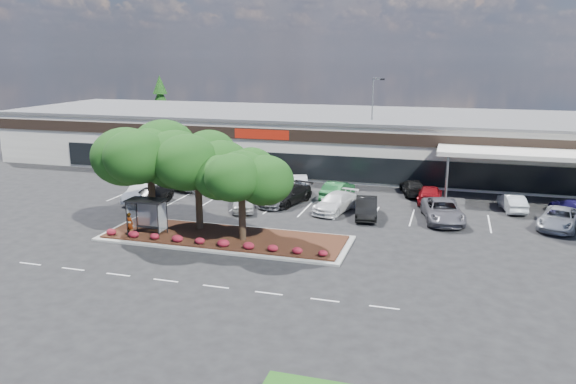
# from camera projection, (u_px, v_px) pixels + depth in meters

# --- Properties ---
(ground) EXTENTS (160.00, 160.00, 0.00)m
(ground) POSITION_uv_depth(u_px,v_px,m) (229.00, 261.00, 36.08)
(ground) COLOR black
(ground) RESTS_ON ground
(retail_store) EXTENTS (80.40, 25.20, 6.25)m
(retail_store) POSITION_uv_depth(u_px,v_px,m) (337.00, 139.00, 66.89)
(retail_store) COLOR silver
(retail_store) RESTS_ON ground
(landscape_island) EXTENTS (18.00, 6.00, 0.26)m
(landscape_island) POSITION_uv_depth(u_px,v_px,m) (225.00, 238.00, 40.32)
(landscape_island) COLOR #969691
(landscape_island) RESTS_ON ground
(lane_markings) EXTENTS (33.12, 20.06, 0.01)m
(lane_markings) POSITION_uv_depth(u_px,v_px,m) (276.00, 217.00, 45.82)
(lane_markings) COLOR silver
(lane_markings) RESTS_ON ground
(shrub_row) EXTENTS (17.00, 0.80, 0.50)m
(shrub_row) POSITION_uv_depth(u_px,v_px,m) (213.00, 242.00, 38.28)
(shrub_row) COLOR maroon
(shrub_row) RESTS_ON landscape_island
(bus_shelter) EXTENTS (2.75, 1.55, 2.59)m
(bus_shelter) POSITION_uv_depth(u_px,v_px,m) (147.00, 206.00, 40.34)
(bus_shelter) COLOR black
(bus_shelter) RESTS_ON landscape_island
(island_tree_west) EXTENTS (7.20, 7.20, 7.89)m
(island_tree_west) POSITION_uv_depth(u_px,v_px,m) (151.00, 176.00, 41.47)
(island_tree_west) COLOR #113D0D
(island_tree_west) RESTS_ON landscape_island
(island_tree_mid) EXTENTS (6.60, 6.60, 7.32)m
(island_tree_mid) POSITION_uv_depth(u_px,v_px,m) (198.00, 181.00, 41.22)
(island_tree_mid) COLOR #113D0D
(island_tree_mid) RESTS_ON landscape_island
(island_tree_east) EXTENTS (5.80, 5.80, 6.50)m
(island_tree_east) POSITION_uv_depth(u_px,v_px,m) (242.00, 195.00, 38.82)
(island_tree_east) COLOR #113D0D
(island_tree_east) RESTS_ON landscape_island
(conifer_north_west) EXTENTS (4.40, 4.40, 10.00)m
(conifer_north_west) POSITION_uv_depth(u_px,v_px,m) (161.00, 108.00, 85.98)
(conifer_north_west) COLOR #113D0D
(conifer_north_west) RESTS_ON ground
(person_waiting) EXTENTS (0.66, 0.47, 1.67)m
(person_waiting) POSITION_uv_depth(u_px,v_px,m) (130.00, 224.00, 40.30)
(person_waiting) COLOR #594C47
(person_waiting) RESTS_ON landscape_island
(light_pole) EXTENTS (1.42, 0.73, 10.66)m
(light_pole) POSITION_uv_depth(u_px,v_px,m) (372.00, 134.00, 59.67)
(light_pole) COLOR #969691
(light_pole) RESTS_ON ground
(car_0) EXTENTS (2.18, 5.07, 1.63)m
(car_0) POSITION_uv_depth(u_px,v_px,m) (141.00, 192.00, 50.76)
(car_0) COLOR white
(car_0) RESTS_ON ground
(car_1) EXTENTS (2.98, 5.36, 1.47)m
(car_1) POSITION_uv_depth(u_px,v_px,m) (150.00, 196.00, 49.73)
(car_1) COLOR black
(car_1) RESTS_ON ground
(car_2) EXTENTS (3.41, 4.90, 1.55)m
(car_2) POSITION_uv_depth(u_px,v_px,m) (242.00, 201.00, 47.80)
(car_2) COLOR #B5B5B5
(car_2) RESTS_ON ground
(car_3) EXTENTS (3.23, 5.55, 1.51)m
(car_3) POSITION_uv_depth(u_px,v_px,m) (280.00, 196.00, 49.47)
(car_3) COLOR #5C5E64
(car_3) RESTS_ON ground
(car_4) EXTENTS (3.76, 5.98, 1.62)m
(car_4) POSITION_uv_depth(u_px,v_px,m) (288.00, 195.00, 49.89)
(car_4) COLOR black
(car_4) RESTS_ON ground
(car_5) EXTENTS (3.53, 5.79, 1.57)m
(car_5) POSITION_uv_depth(u_px,v_px,m) (335.00, 203.00, 47.35)
(car_5) COLOR white
(car_5) RESTS_ON ground
(car_6) EXTENTS (2.40, 5.11, 1.62)m
(car_6) POSITION_uv_depth(u_px,v_px,m) (366.00, 208.00, 45.65)
(car_6) COLOR black
(car_6) RESTS_ON ground
(car_7) EXTENTS (3.91, 6.60, 1.72)m
(car_7) POSITION_uv_depth(u_px,v_px,m) (443.00, 211.00, 44.58)
(car_7) COLOR slate
(car_7) RESTS_ON ground
(car_8) EXTENTS (4.18, 6.12, 1.55)m
(car_8) POSITION_uv_depth(u_px,v_px,m) (559.00, 219.00, 42.75)
(car_8) COLOR #A6AAB2
(car_8) RESTS_ON ground
(car_9) EXTENTS (4.48, 6.74, 1.72)m
(car_9) POSITION_uv_depth(u_px,v_px,m) (199.00, 179.00, 55.86)
(car_9) COLOR #B6B6B6
(car_9) RESTS_ON ground
(car_10) EXTENTS (3.03, 5.20, 1.66)m
(car_10) POSITION_uv_depth(u_px,v_px,m) (230.00, 181.00, 55.18)
(car_10) COLOR #154215
(car_10) RESTS_ON ground
(car_11) EXTENTS (3.05, 4.37, 1.37)m
(car_11) POSITION_uv_depth(u_px,v_px,m) (283.00, 179.00, 56.78)
(car_11) COLOR brown
(car_11) RESTS_ON ground
(car_12) EXTENTS (3.46, 5.50, 1.71)m
(car_12) POSITION_uv_depth(u_px,v_px,m) (297.00, 183.00, 54.25)
(car_12) COLOR silver
(car_12) RESTS_ON ground
(car_13) EXTENTS (2.45, 5.34, 1.70)m
(car_13) POSITION_uv_depth(u_px,v_px,m) (338.00, 190.00, 51.25)
(car_13) COLOR #185225
(car_13) RESTS_ON ground
(car_14) EXTENTS (3.10, 5.23, 1.42)m
(car_14) POSITION_uv_depth(u_px,v_px,m) (413.00, 187.00, 53.10)
(car_14) COLOR black
(car_14) RESTS_ON ground
(car_15) EXTENTS (2.30, 5.30, 1.52)m
(car_15) POSITION_uv_depth(u_px,v_px,m) (430.00, 195.00, 50.11)
(car_15) COLOR maroon
(car_15) RESTS_ON ground
(car_16) EXTENTS (2.26, 4.58, 1.44)m
(car_16) POSITION_uv_depth(u_px,v_px,m) (512.00, 203.00, 47.56)
(car_16) COLOR silver
(car_16) RESTS_ON ground
(car_17) EXTENTS (3.76, 5.17, 1.39)m
(car_17) POSITION_uv_depth(u_px,v_px,m) (573.00, 208.00, 46.06)
(car_17) COLOR navy
(car_17) RESTS_ON ground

